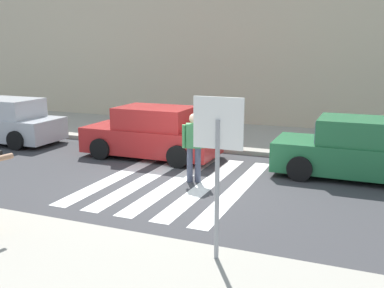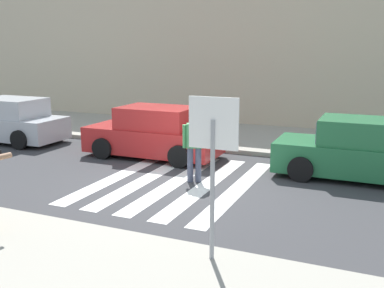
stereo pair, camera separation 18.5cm
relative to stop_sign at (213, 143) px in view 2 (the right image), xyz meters
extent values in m
plane|color=#38383A|center=(-2.40, 3.60, -1.94)|extent=(120.00, 120.00, 0.00)
cube|color=#9E998C|center=(-2.40, 9.60, -1.87)|extent=(60.00, 4.80, 0.14)
cube|color=beige|center=(-2.40, 14.00, 1.62)|extent=(56.00, 4.00, 7.13)
cube|color=silver|center=(-4.00, 3.80, -1.94)|extent=(0.44, 5.20, 0.01)
cube|color=silver|center=(-3.20, 3.80, -1.94)|extent=(0.44, 5.20, 0.01)
cube|color=silver|center=(-2.40, 3.80, -1.94)|extent=(0.44, 5.20, 0.01)
cube|color=silver|center=(-1.60, 3.80, -1.94)|extent=(0.44, 5.20, 0.01)
cube|color=silver|center=(-0.80, 3.80, -1.94)|extent=(0.44, 5.20, 0.01)
cylinder|color=gray|center=(0.00, -0.01, -0.73)|extent=(0.07, 0.07, 2.15)
cube|color=white|center=(0.00, 0.00, 0.30)|extent=(0.76, 0.03, 0.76)
cube|color=red|center=(0.00, 0.02, 0.30)|extent=(0.66, 0.02, 0.66)
cylinder|color=#474C60|center=(-2.08, 3.93, -1.50)|extent=(0.15, 0.15, 0.88)
cylinder|color=#474C60|center=(-1.89, 4.01, -1.50)|extent=(0.15, 0.15, 0.88)
cube|color=#3D844C|center=(-1.99, 3.97, -0.76)|extent=(0.44, 0.36, 0.60)
sphere|color=beige|center=(-1.99, 3.97, -0.33)|extent=(0.23, 0.23, 0.23)
cylinder|color=#3D844C|center=(-2.21, 3.88, -0.78)|extent=(0.10, 0.10, 0.58)
cylinder|color=#3D844C|center=(-1.76, 4.06, -0.78)|extent=(0.10, 0.10, 0.58)
cube|color=#B7BABF|center=(-9.96, 5.90, -1.42)|extent=(4.10, 1.70, 0.76)
cube|color=#B7BABF|center=(-9.81, 5.90, -0.72)|extent=(2.20, 1.56, 0.64)
cube|color=slate|center=(-8.84, 5.90, -0.72)|extent=(0.10, 1.50, 0.51)
cylinder|color=black|center=(-11.23, 6.75, -1.62)|extent=(0.64, 0.22, 0.64)
cylinder|color=black|center=(-8.68, 5.05, -1.62)|extent=(0.64, 0.22, 0.64)
cylinder|color=black|center=(-8.68, 6.75, -1.62)|extent=(0.64, 0.22, 0.64)
cube|color=red|center=(-4.17, 5.90, -1.42)|extent=(4.10, 1.70, 0.76)
cube|color=red|center=(-4.02, 5.90, -0.72)|extent=(2.20, 1.56, 0.64)
cube|color=slate|center=(-5.09, 5.90, -0.72)|extent=(0.10, 1.50, 0.54)
cube|color=slate|center=(-3.05, 5.90, -0.72)|extent=(0.10, 1.50, 0.51)
cylinder|color=black|center=(-5.44, 5.05, -1.62)|extent=(0.64, 0.22, 0.64)
cylinder|color=black|center=(-5.44, 6.75, -1.62)|extent=(0.64, 0.22, 0.64)
cylinder|color=black|center=(-2.90, 5.05, -1.62)|extent=(0.64, 0.22, 0.64)
cylinder|color=black|center=(-2.90, 6.75, -1.62)|extent=(0.64, 0.22, 0.64)
cube|color=#236B3D|center=(1.72, 5.90, -1.42)|extent=(4.10, 1.70, 0.76)
cube|color=#236B3D|center=(1.87, 5.90, -0.72)|extent=(2.20, 1.56, 0.64)
cube|color=slate|center=(0.80, 5.90, -0.72)|extent=(0.10, 1.50, 0.54)
cylinder|color=black|center=(0.45, 5.05, -1.62)|extent=(0.64, 0.22, 0.64)
cylinder|color=black|center=(0.45, 6.75, -1.62)|extent=(0.64, 0.22, 0.64)
camera|label=1|loc=(2.07, -6.04, 1.37)|focal=42.00mm
camera|label=2|loc=(2.24, -5.97, 1.37)|focal=42.00mm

